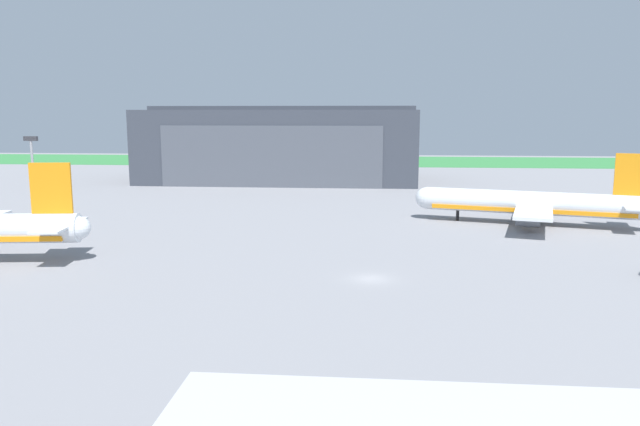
# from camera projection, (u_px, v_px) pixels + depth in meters

# --- Properties ---
(ground_plane) EXTENTS (440.00, 440.00, 0.00)m
(ground_plane) POSITION_uv_depth(u_px,v_px,m) (371.00, 279.00, 71.64)
(ground_plane) COLOR gray
(grass_field_strip) EXTENTS (440.00, 56.00, 0.08)m
(grass_field_strip) POSITION_uv_depth(u_px,v_px,m) (373.00, 161.00, 250.31)
(grass_field_strip) COLOR #358241
(grass_field_strip) RESTS_ON ground_plane
(maintenance_hangar) EXTENTS (77.29, 40.18, 21.53)m
(maintenance_hangar) POSITION_uv_depth(u_px,v_px,m) (282.00, 145.00, 178.47)
(maintenance_hangar) COLOR #383D47
(maintenance_hangar) RESTS_ON ground_plane
(airliner_far_right) EXTENTS (38.80, 30.50, 12.85)m
(airliner_far_right) POSITION_uv_depth(u_px,v_px,m) (530.00, 204.00, 106.20)
(airliner_far_right) COLOR silver
(airliner_far_right) RESTS_ON ground_plane
(apron_light_mast) EXTENTS (2.40, 0.50, 15.46)m
(apron_light_mast) POSITION_uv_depth(u_px,v_px,m) (33.00, 172.00, 105.41)
(apron_light_mast) COLOR #99999E
(apron_light_mast) RESTS_ON ground_plane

